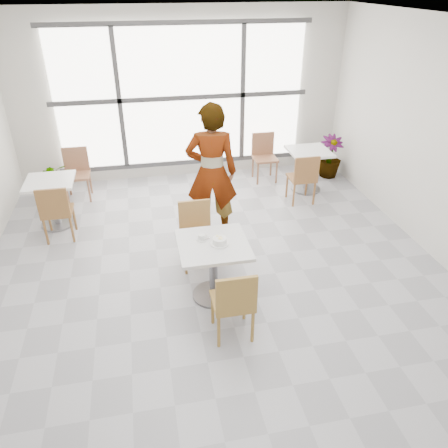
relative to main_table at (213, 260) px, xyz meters
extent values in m
plane|color=#9E9EA5|center=(0.12, 0.28, -0.52)|extent=(7.00, 7.00, 0.00)
plane|color=white|center=(0.12, 0.28, 2.48)|extent=(7.00, 7.00, 0.00)
plane|color=silver|center=(0.12, 3.78, 0.98)|extent=(6.00, 0.00, 6.00)
cube|color=white|center=(0.12, 3.72, 0.98)|extent=(4.40, 0.04, 2.40)
cube|color=#3F3F42|center=(0.12, 3.69, 0.98)|extent=(4.60, 0.05, 0.08)
cube|color=#3F3F42|center=(-0.98, 3.69, 0.98)|extent=(0.08, 0.05, 2.40)
cube|color=#3F3F42|center=(1.22, 3.69, 0.98)|extent=(0.08, 0.05, 2.40)
cube|color=#3F3F42|center=(0.12, 3.69, -0.24)|extent=(4.60, 0.05, 0.08)
cube|color=#3F3F42|center=(0.12, 3.69, 2.20)|extent=(4.60, 0.05, 0.08)
cube|color=silver|center=(0.00, 0.00, 0.21)|extent=(0.80, 0.80, 0.04)
cylinder|color=slate|center=(0.00, 0.00, -0.17)|extent=(0.10, 0.10, 0.71)
cylinder|color=slate|center=(0.00, 0.00, -0.51)|extent=(0.52, 0.52, 0.03)
cube|color=olive|center=(0.08, -0.65, -0.09)|extent=(0.42, 0.42, 0.04)
cube|color=olive|center=(0.08, -0.84, 0.14)|extent=(0.42, 0.04, 0.42)
cylinder|color=olive|center=(0.26, -0.47, -0.32)|extent=(0.04, 0.04, 0.41)
cylinder|color=olive|center=(0.26, -0.83, -0.32)|extent=(0.04, 0.04, 0.41)
cylinder|color=olive|center=(-0.10, -0.47, -0.32)|extent=(0.04, 0.04, 0.41)
cylinder|color=olive|center=(-0.10, -0.83, -0.32)|extent=(0.04, 0.04, 0.41)
cube|color=#A4753E|center=(-0.09, 0.68, -0.09)|extent=(0.42, 0.42, 0.04)
cube|color=#A4753E|center=(-0.09, 0.87, 0.14)|extent=(0.42, 0.04, 0.42)
cylinder|color=#A4753E|center=(-0.27, 0.50, -0.32)|extent=(0.04, 0.04, 0.41)
cylinder|color=#A4753E|center=(-0.27, 0.86, -0.32)|extent=(0.04, 0.04, 0.41)
cylinder|color=#A4753E|center=(0.09, 0.50, -0.32)|extent=(0.04, 0.04, 0.41)
cylinder|color=#A4753E|center=(0.09, 0.86, -0.32)|extent=(0.04, 0.04, 0.41)
cylinder|color=white|center=(0.07, -0.03, 0.23)|extent=(0.21, 0.21, 0.01)
cylinder|color=white|center=(0.07, -0.03, 0.27)|extent=(0.16, 0.16, 0.07)
torus|color=white|center=(0.07, -0.03, 0.31)|extent=(0.16, 0.16, 0.01)
cylinder|color=#D1B292|center=(0.07, -0.03, 0.27)|extent=(0.14, 0.14, 0.05)
cylinder|color=#F5E39E|center=(0.09, -0.04, 0.31)|extent=(0.03, 0.03, 0.01)
cylinder|color=#F4ED9D|center=(0.07, -0.05, 0.31)|extent=(0.03, 0.03, 0.02)
cylinder|color=beige|center=(0.09, -0.01, 0.31)|extent=(0.03, 0.03, 0.02)
cylinder|color=beige|center=(0.05, 0.01, 0.31)|extent=(0.03, 0.03, 0.02)
cylinder|color=beige|center=(0.06, -0.04, 0.31)|extent=(0.03, 0.03, 0.02)
cylinder|color=beige|center=(0.07, -0.05, 0.31)|extent=(0.03, 0.03, 0.02)
cylinder|color=#F4E69D|center=(0.07, -0.03, 0.30)|extent=(0.03, 0.03, 0.02)
cylinder|color=#F3EB9D|center=(0.07, -0.05, 0.31)|extent=(0.03, 0.03, 0.02)
cylinder|color=#F8E0A0|center=(0.08, -0.03, 0.31)|extent=(0.03, 0.03, 0.01)
cylinder|color=#F2E69C|center=(0.08, -0.05, 0.31)|extent=(0.03, 0.03, 0.01)
cylinder|color=beige|center=(0.07, -0.03, 0.30)|extent=(0.03, 0.03, 0.01)
cylinder|color=silver|center=(-0.11, 0.11, 0.23)|extent=(0.13, 0.13, 0.01)
cylinder|color=silver|center=(-0.11, 0.11, 0.27)|extent=(0.08, 0.08, 0.06)
torus|color=silver|center=(-0.07, 0.11, 0.27)|extent=(0.05, 0.01, 0.05)
cylinder|color=black|center=(-0.11, 0.11, 0.29)|extent=(0.07, 0.07, 0.00)
cube|color=#B2B1B6|center=(-0.06, 0.09, 0.24)|extent=(0.09, 0.05, 0.00)
sphere|color=#B2B1B6|center=(-0.03, 0.10, 0.24)|extent=(0.02, 0.02, 0.02)
imported|color=black|center=(0.24, 1.45, 0.47)|extent=(0.79, 0.58, 1.98)
cube|color=white|center=(-2.08, 2.20, 0.21)|extent=(0.70, 0.70, 0.04)
cylinder|color=gray|center=(-2.08, 2.20, -0.17)|extent=(0.10, 0.10, 0.71)
cylinder|color=gray|center=(-2.08, 2.20, -0.51)|extent=(0.52, 0.52, 0.03)
cube|color=white|center=(2.18, 2.63, 0.21)|extent=(0.70, 0.70, 0.04)
cylinder|color=gray|center=(2.18, 2.63, -0.17)|extent=(0.10, 0.10, 0.71)
cylinder|color=gray|center=(2.18, 2.63, -0.51)|extent=(0.52, 0.52, 0.03)
cube|color=brown|center=(-1.97, 1.79, -0.09)|extent=(0.42, 0.42, 0.04)
cube|color=brown|center=(-1.97, 1.60, 0.14)|extent=(0.42, 0.04, 0.42)
cylinder|color=brown|center=(-1.79, 1.97, -0.32)|extent=(0.04, 0.04, 0.41)
cylinder|color=brown|center=(-1.79, 1.61, -0.32)|extent=(0.04, 0.04, 0.41)
cylinder|color=brown|center=(-2.15, 1.97, -0.32)|extent=(0.04, 0.04, 0.41)
cylinder|color=brown|center=(-2.15, 1.61, -0.32)|extent=(0.04, 0.04, 0.41)
cube|color=#A06A4C|center=(-1.81, 3.07, -0.09)|extent=(0.42, 0.42, 0.04)
cube|color=#A06A4C|center=(-1.81, 3.26, 0.14)|extent=(0.42, 0.04, 0.42)
cylinder|color=#A06A4C|center=(-1.99, 2.89, -0.32)|extent=(0.04, 0.04, 0.41)
cylinder|color=#A06A4C|center=(-1.99, 3.25, -0.32)|extent=(0.04, 0.04, 0.41)
cylinder|color=#A06A4C|center=(-1.63, 2.89, -0.32)|extent=(0.04, 0.04, 0.41)
cylinder|color=#A06A4C|center=(-1.63, 3.25, -0.32)|extent=(0.04, 0.04, 0.41)
cube|color=#915E33|center=(1.91, 2.22, -0.09)|extent=(0.42, 0.42, 0.04)
cube|color=#915E33|center=(1.91, 2.03, 0.14)|extent=(0.42, 0.04, 0.42)
cylinder|color=#915E33|center=(2.09, 2.40, -0.32)|extent=(0.04, 0.04, 0.41)
cylinder|color=#915E33|center=(2.09, 2.04, -0.32)|extent=(0.04, 0.04, 0.41)
cylinder|color=#915E33|center=(1.73, 2.40, -0.32)|extent=(0.04, 0.04, 0.41)
cylinder|color=#915E33|center=(1.73, 2.04, -0.32)|extent=(0.04, 0.04, 0.41)
cube|color=#996445|center=(1.56, 3.19, -0.09)|extent=(0.42, 0.42, 0.04)
cube|color=#996445|center=(1.56, 3.38, 0.14)|extent=(0.42, 0.04, 0.42)
cylinder|color=#996445|center=(1.38, 3.01, -0.32)|extent=(0.04, 0.04, 0.41)
cylinder|color=#996445|center=(1.38, 3.37, -0.32)|extent=(0.04, 0.04, 0.41)
cylinder|color=#996445|center=(1.74, 3.01, -0.32)|extent=(0.04, 0.04, 0.41)
cylinder|color=#996445|center=(1.74, 3.37, -0.32)|extent=(0.04, 0.04, 0.41)
imported|color=#628546|center=(-2.22, 3.12, -0.18)|extent=(0.69, 0.62, 0.69)
imported|color=#578E46|center=(2.82, 3.13, -0.12)|extent=(0.48, 0.48, 0.80)
camera|label=1|loc=(-0.70, -4.08, 2.86)|focal=34.65mm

